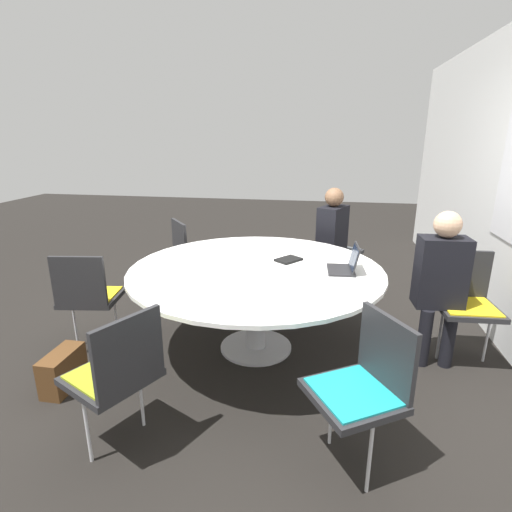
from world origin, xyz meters
name	(u,v)px	position (x,y,z in m)	size (l,w,h in m)	color
ground_plane	(256,348)	(0.00, 0.00, 0.00)	(16.00, 16.00, 0.00)	black
conference_table	(256,279)	(0.00, 0.00, 0.63)	(2.04, 2.04, 0.73)	#B7B7BC
chair_0	(466,297)	(-0.16, 1.66, 0.53)	(0.44, 0.46, 0.87)	#262628
chair_1	(335,245)	(-1.54, 0.66, 0.53)	(0.58, 0.57, 0.87)	#262628
chair_2	(191,251)	(-1.03, -0.91, 0.53)	(0.61, 0.60, 0.87)	#262628
chair_3	(88,293)	(0.27, -1.35, 0.53)	(0.48, 0.50, 0.87)	#262628
chair_4	(117,369)	(1.25, -0.56, 0.53)	(0.58, 0.57, 0.87)	#262628
chair_5	(364,381)	(1.13, 0.77, 0.53)	(0.59, 0.59, 0.87)	#262628
person_0	(441,277)	(-0.06, 1.43, 0.72)	(0.27, 0.37, 1.22)	black
person_1	(333,234)	(-1.28, 0.63, 0.72)	(0.42, 0.36, 1.22)	black
laptop	(347,265)	(-0.04, 0.71, 0.78)	(0.30, 0.24, 0.21)	#232326
spiral_notebook	(289,260)	(-0.23, 0.24, 0.74)	(0.26, 0.25, 0.02)	black
handbag	(63,370)	(0.79, -1.27, 0.14)	(0.36, 0.16, 0.28)	#513319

